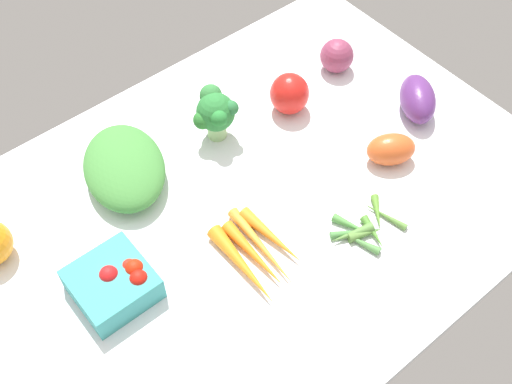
% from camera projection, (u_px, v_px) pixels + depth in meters
% --- Properties ---
extents(tablecloth, '(1.04, 0.76, 0.02)m').
position_uv_depth(tablecloth, '(256.00, 202.00, 1.15)').
color(tablecloth, white).
rests_on(tablecloth, ground).
extents(roma_tomato, '(0.11, 0.10, 0.06)m').
position_uv_depth(roma_tomato, '(391.00, 149.00, 1.17)').
color(roma_tomato, '#CF5324').
rests_on(roma_tomato, tablecloth).
extents(eggplant, '(0.13, 0.13, 0.07)m').
position_uv_depth(eggplant, '(418.00, 99.00, 1.25)').
color(eggplant, '#562A6B').
rests_on(eggplant, tablecloth).
extents(red_onion_near_basket, '(0.07, 0.07, 0.07)m').
position_uv_depth(red_onion_near_basket, '(337.00, 56.00, 1.32)').
color(red_onion_near_basket, '#813450').
rests_on(red_onion_near_basket, tablecloth).
extents(bell_pepper_red, '(0.10, 0.10, 0.08)m').
position_uv_depth(bell_pepper_red, '(289.00, 94.00, 1.24)').
color(bell_pepper_red, red).
rests_on(bell_pepper_red, tablecloth).
extents(berry_basket, '(0.12, 0.12, 0.06)m').
position_uv_depth(berry_basket, '(115.00, 284.00, 1.01)').
color(berry_basket, teal).
rests_on(berry_basket, tablecloth).
extents(broccoli_head, '(0.08, 0.09, 0.10)m').
position_uv_depth(broccoli_head, '(215.00, 111.00, 1.19)').
color(broccoli_head, '#96BF7D').
rests_on(broccoli_head, tablecloth).
extents(okra_pile, '(0.14, 0.10, 0.02)m').
position_uv_depth(okra_pile, '(363.00, 230.00, 1.10)').
color(okra_pile, '#527E37').
rests_on(okra_pile, tablecloth).
extents(carrot_bunch, '(0.11, 0.18, 0.03)m').
position_uv_depth(carrot_bunch, '(256.00, 253.00, 1.06)').
color(carrot_bunch, orange).
rests_on(carrot_bunch, tablecloth).
extents(leafy_greens_clump, '(0.20, 0.24, 0.06)m').
position_uv_depth(leafy_greens_clump, '(124.00, 167.00, 1.15)').
color(leafy_greens_clump, '#3F8138').
rests_on(leafy_greens_clump, tablecloth).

